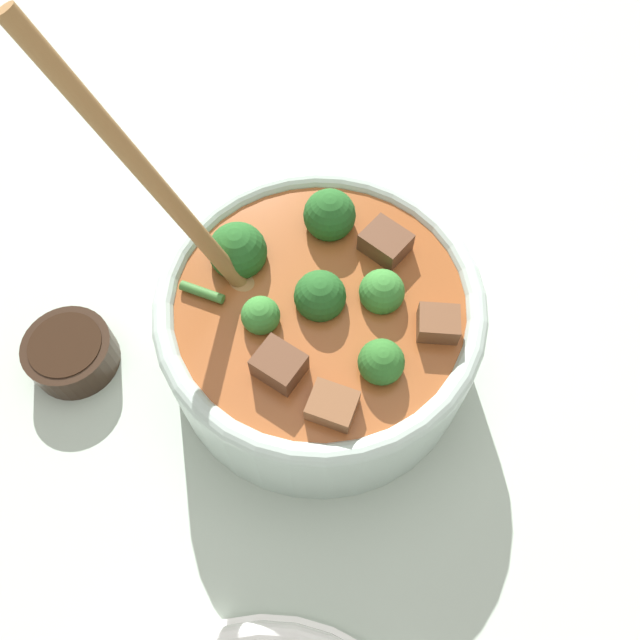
# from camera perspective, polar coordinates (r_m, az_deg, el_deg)

# --- Properties ---
(ground_plane) EXTENTS (4.00, 4.00, 0.00)m
(ground_plane) POSITION_cam_1_polar(r_m,az_deg,el_deg) (0.52, 0.00, -3.18)
(ground_plane) COLOR #ADBCAD
(stew_bowl) EXTENTS (0.27, 0.24, 0.29)m
(stew_bowl) POSITION_cam_1_polar(r_m,az_deg,el_deg) (0.47, -0.07, -0.19)
(stew_bowl) COLOR #B2C6BC
(stew_bowl) RESTS_ON ground_plane
(condiment_bowl) EXTENTS (0.07, 0.07, 0.03)m
(condiment_bowl) POSITION_cam_1_polar(r_m,az_deg,el_deg) (0.54, -21.84, -2.72)
(condiment_bowl) COLOR black
(condiment_bowl) RESTS_ON ground_plane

